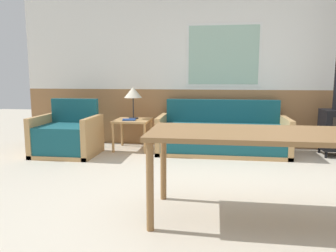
# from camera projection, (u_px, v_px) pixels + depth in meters

# --- Properties ---
(ground_plane) EXTENTS (16.00, 16.00, 0.00)m
(ground_plane) POSITION_uv_depth(u_px,v_px,m) (231.00, 203.00, 3.20)
(ground_plane) COLOR beige
(wall_back) EXTENTS (7.20, 0.09, 2.70)m
(wall_back) POSITION_uv_depth(u_px,v_px,m) (226.00, 68.00, 5.56)
(wall_back) COLOR #996B42
(wall_back) RESTS_ON ground_plane
(couch) EXTENTS (2.03, 0.83, 0.83)m
(couch) POSITION_uv_depth(u_px,v_px,m) (222.00, 137.00, 5.21)
(couch) COLOR tan
(couch) RESTS_ON ground_plane
(armchair) EXTENTS (0.93, 0.78, 0.86)m
(armchair) POSITION_uv_depth(u_px,v_px,m) (67.00, 137.00, 5.10)
(armchair) COLOR tan
(armchair) RESTS_ON ground_plane
(side_table) EXTENTS (0.58, 0.58, 0.51)m
(side_table) POSITION_uv_depth(u_px,v_px,m) (133.00, 124.00, 5.45)
(side_table) COLOR tan
(side_table) RESTS_ON ground_plane
(table_lamp) EXTENTS (0.30, 0.30, 0.54)m
(table_lamp) POSITION_uv_depth(u_px,v_px,m) (133.00, 93.00, 5.48)
(table_lamp) COLOR #262628
(table_lamp) RESTS_ON side_table
(book_stack) EXTENTS (0.23, 0.17, 0.02)m
(book_stack) POSITION_uv_depth(u_px,v_px,m) (129.00, 120.00, 5.34)
(book_stack) COLOR #234799
(book_stack) RESTS_ON side_table
(dining_table) EXTENTS (2.15, 0.80, 0.77)m
(dining_table) POSITION_uv_depth(u_px,v_px,m) (278.00, 140.00, 2.72)
(dining_table) COLOR olive
(dining_table) RESTS_ON ground_plane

